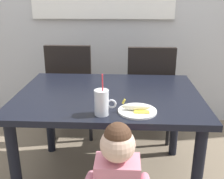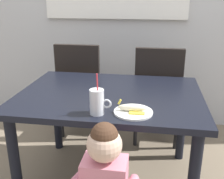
{
  "view_description": "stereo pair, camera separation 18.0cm",
  "coord_description": "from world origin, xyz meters",
  "px_view_note": "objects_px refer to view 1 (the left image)",
  "views": [
    {
      "loc": [
        0.12,
        -1.79,
        1.39
      ],
      "look_at": [
        0.03,
        -0.09,
        0.79
      ],
      "focal_mm": 43.44,
      "sensor_mm": 36.0,
      "label": 1
    },
    {
      "loc": [
        0.3,
        -1.78,
        1.39
      ],
      "look_at": [
        0.03,
        -0.09,
        0.79
      ],
      "focal_mm": 43.44,
      "sensor_mm": 36.0,
      "label": 2
    }
  ],
  "objects_px": {
    "dining_chair_right": "(149,89)",
    "snack_plate": "(137,111)",
    "dining_table": "(108,106)",
    "milk_cup": "(102,104)",
    "dining_chair_left": "(72,86)",
    "peeled_banana": "(137,107)"
  },
  "relations": [
    {
      "from": "dining_chair_left",
      "to": "dining_table",
      "type": "bearing_deg",
      "value": 120.03
    },
    {
      "from": "milk_cup",
      "to": "snack_plate",
      "type": "height_order",
      "value": "milk_cup"
    },
    {
      "from": "dining_chair_right",
      "to": "snack_plate",
      "type": "distance_m",
      "value": 1.0
    },
    {
      "from": "milk_cup",
      "to": "peeled_banana",
      "type": "xyz_separation_m",
      "value": [
        0.2,
        0.05,
        -0.04
      ]
    },
    {
      "from": "dining_table",
      "to": "peeled_banana",
      "type": "relative_size",
      "value": 7.49
    },
    {
      "from": "dining_chair_left",
      "to": "snack_plate",
      "type": "xyz_separation_m",
      "value": [
        0.6,
        -1.02,
        0.2
      ]
    },
    {
      "from": "milk_cup",
      "to": "snack_plate",
      "type": "relative_size",
      "value": 1.09
    },
    {
      "from": "dining_table",
      "to": "dining_chair_left",
      "type": "distance_m",
      "value": 0.82
    },
    {
      "from": "dining_chair_left",
      "to": "dining_chair_right",
      "type": "distance_m",
      "value": 0.75
    },
    {
      "from": "snack_plate",
      "to": "milk_cup",
      "type": "bearing_deg",
      "value": -167.51
    },
    {
      "from": "dining_chair_left",
      "to": "snack_plate",
      "type": "bearing_deg",
      "value": 120.39
    },
    {
      "from": "milk_cup",
      "to": "peeled_banana",
      "type": "distance_m",
      "value": 0.21
    },
    {
      "from": "snack_plate",
      "to": "peeled_banana",
      "type": "bearing_deg",
      "value": 178.61
    },
    {
      "from": "milk_cup",
      "to": "dining_chair_right",
      "type": "bearing_deg",
      "value": 70.48
    },
    {
      "from": "dining_chair_left",
      "to": "milk_cup",
      "type": "relative_size",
      "value": 3.81
    },
    {
      "from": "peeled_banana",
      "to": "snack_plate",
      "type": "bearing_deg",
      "value": -1.39
    },
    {
      "from": "dining_table",
      "to": "dining_chair_right",
      "type": "xyz_separation_m",
      "value": [
        0.35,
        0.65,
        -0.09
      ]
    },
    {
      "from": "dining_chair_left",
      "to": "peeled_banana",
      "type": "distance_m",
      "value": 1.2
    },
    {
      "from": "dining_table",
      "to": "snack_plate",
      "type": "distance_m",
      "value": 0.39
    },
    {
      "from": "dining_chair_right",
      "to": "snack_plate",
      "type": "relative_size",
      "value": 4.17
    },
    {
      "from": "dining_table",
      "to": "peeled_banana",
      "type": "bearing_deg",
      "value": -59.36
    },
    {
      "from": "peeled_banana",
      "to": "milk_cup",
      "type": "bearing_deg",
      "value": -167.23
    }
  ]
}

